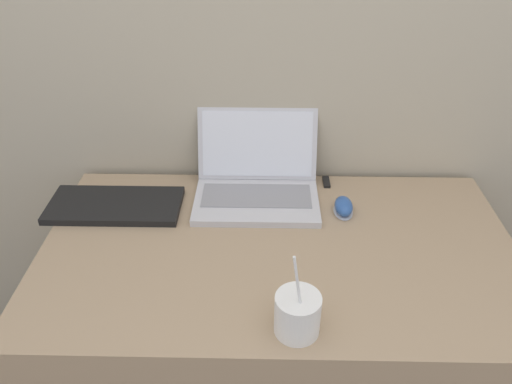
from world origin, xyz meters
TOP-DOWN VIEW (x-y plane):
  - desk at (0.00, 0.35)m, footprint 1.24×0.70m
  - laptop at (-0.06, 0.59)m, footprint 0.36×0.30m
  - drink_cup at (0.03, 0.08)m, footprint 0.10×0.10m
  - computer_mouse at (0.19, 0.51)m, footprint 0.05×0.09m
  - external_keyboard at (-0.47, 0.51)m, footprint 0.38×0.18m
  - usb_stick at (0.15, 0.66)m, footprint 0.02×0.06m

SIDE VIEW (x-z plane):
  - desk at x=0.00m, z-range 0.00..0.72m
  - usb_stick at x=0.15m, z-range 0.72..0.73m
  - external_keyboard at x=-0.47m, z-range 0.72..0.74m
  - computer_mouse at x=0.19m, z-range 0.72..0.76m
  - drink_cup at x=0.03m, z-range 0.66..0.88m
  - laptop at x=-0.06m, z-range 0.66..0.89m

